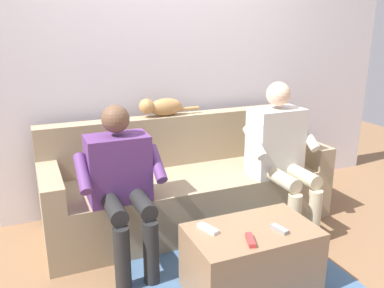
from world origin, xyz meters
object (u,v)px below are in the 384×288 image
Objects in this scene: person_right_seated at (121,178)px; remote_white at (208,229)px; cat_on_backrest at (161,107)px; remote_gray at (280,229)px; coffee_table at (251,260)px; remote_red at (250,240)px; person_left_seated at (280,150)px; couch at (187,187)px.

remote_white is at bearing 124.42° from person_right_seated.
remote_gray is at bearing 101.14° from cat_on_backrest.
coffee_table is 6.48× the size of remote_gray.
remote_red is (-0.04, 1.37, -0.49)m from cat_on_backrest.
person_left_seated reaches higher than remote_gray.
person_right_seated is at bearing 55.28° from remote_red.
person_left_seated reaches higher than cat_on_backrest.
remote_red is (-0.53, 0.75, -0.17)m from person_right_seated.
person_right_seated is at bearing -164.22° from remote_white.
person_right_seated is at bearing 0.33° from person_left_seated.
person_left_seated is 8.66× the size of remote_red.
remote_red is 0.26m from remote_white.
remote_red reaches higher than coffee_table.
person_left_seated is at bearing -45.05° from remote_gray.
cat_on_backrest is 3.57× the size of remote_white.
cat_on_backrest is at bearing -62.87° from couch.
person_left_seated is 2.24× the size of cat_on_backrest.
remote_white is at bearing 32.42° from person_left_seated.
coffee_table is (0.00, 1.00, -0.08)m from couch.
couch is 0.80m from person_left_seated.
remote_red is (0.09, 1.12, 0.14)m from couch.
cat_on_backrest is at bearing 155.54° from remote_white.
remote_red is at bearing 54.42° from coffee_table.
couch is at bearing -30.57° from person_left_seated.
person_right_seated is 0.94m from remote_red.
cat_on_backrest is at bearing 21.69° from remote_red.
couch is 15.63× the size of remote_white.
cat_on_backrest is (0.75, -0.62, 0.28)m from person_left_seated.
remote_red is at bearing 18.93° from remote_white.
person_right_seated is at bearing 35.87° from remote_gray.
person_right_seated reaches higher than remote_red.
remote_red is 0.22m from remote_gray.
remote_gray is at bearing 47.94° from remote_white.
coffee_table is 0.71× the size of person_right_seated.
person_right_seated reaches higher than remote_white.
coffee_table is at bearing -15.61° from remote_red.
coffee_table is 5.70× the size of remote_red.
person_right_seated is 1.05m from remote_gray.
remote_white is (-0.37, 0.54, -0.17)m from person_right_seated.
cat_on_backrest is 1.44m from remote_gray.
person_right_seated is 7.45× the size of remote_white.
couch is at bearing 117.13° from cat_on_backrest.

